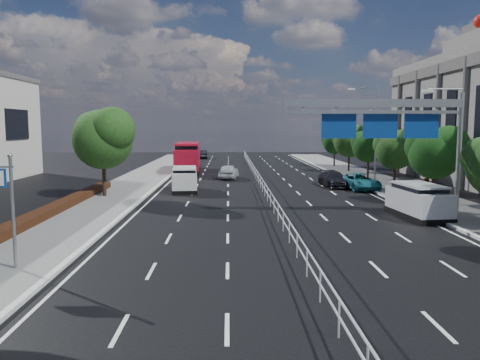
{
  "coord_description": "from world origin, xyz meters",
  "views": [
    {
      "loc": [
        -2.75,
        -16.73,
        5.28
      ],
      "look_at": [
        -2.13,
        8.36,
        2.4
      ],
      "focal_mm": 35.0,
      "sensor_mm": 36.0,
      "label": 1
    }
  ],
  "objects": [
    {
      "name": "silver_minivan",
      "position": [
        8.3,
        9.88,
        0.97
      ],
      "size": [
        2.44,
        4.92,
        1.98
      ],
      "rotation": [
        0.0,
        0.0,
        0.09
      ],
      "color": "black",
      "rests_on": "ground"
    },
    {
      "name": "white_minivan",
      "position": [
        -6.35,
        21.35,
        0.97
      ],
      "size": [
        2.36,
        4.72,
        1.98
      ],
      "rotation": [
        0.0,
        0.0,
        0.09
      ],
      "color": "black",
      "rests_on": "ground"
    },
    {
      "name": "near_tree_back",
      "position": [
        -11.94,
        17.97,
        4.61
      ],
      "size": [
        4.84,
        4.51,
        6.69
      ],
      "color": "black",
      "rests_on": "ground"
    },
    {
      "name": "far_tree_e",
      "position": [
        11.25,
        21.98,
        3.56
      ],
      "size": [
        3.63,
        3.38,
        5.13
      ],
      "color": "black",
      "rests_on": "ground"
    },
    {
      "name": "ground",
      "position": [
        0.0,
        0.0,
        0.0
      ],
      "size": [
        160.0,
        160.0,
        0.0
      ],
      "primitive_type": "plane",
      "color": "black",
      "rests_on": "ground"
    },
    {
      "name": "hedge_near",
      "position": [
        -13.3,
        5.0,
        0.36
      ],
      "size": [
        1.0,
        36.0,
        0.44
      ],
      "primitive_type": "cube",
      "color": "black",
      "rests_on": "sidewalk_near"
    },
    {
      "name": "red_bus",
      "position": [
        -7.5,
        38.0,
        1.77
      ],
      "size": [
        3.22,
        11.47,
        3.39
      ],
      "rotation": [
        0.0,
        0.0,
        0.05
      ],
      "color": "black",
      "rests_on": "ground"
    },
    {
      "name": "far_tree_f",
      "position": [
        11.24,
        29.48,
        3.49
      ],
      "size": [
        3.52,
        3.28,
        5.02
      ],
      "color": "black",
      "rests_on": "ground"
    },
    {
      "name": "near_car_silver",
      "position": [
        -2.75,
        30.52,
        0.73
      ],
      "size": [
        2.29,
        4.5,
        1.47
      ],
      "primitive_type": "imported",
      "rotation": [
        0.0,
        0.0,
        3.01
      ],
      "color": "#B7BABF",
      "rests_on": "ground"
    },
    {
      "name": "median_fence",
      "position": [
        0.0,
        22.5,
        0.53
      ],
      "size": [
        0.05,
        85.0,
        1.02
      ],
      "color": "silver",
      "rests_on": "ground"
    },
    {
      "name": "far_tree_h",
      "position": [
        11.24,
        44.48,
        3.42
      ],
      "size": [
        3.41,
        3.18,
        4.91
      ],
      "color": "black",
      "rests_on": "ground"
    },
    {
      "name": "parked_car_dark",
      "position": [
        6.52,
        23.92,
        0.66
      ],
      "size": [
        2.32,
        4.74,
        1.33
      ],
      "primitive_type": "imported",
      "rotation": [
        0.0,
        0.0,
        0.1
      ],
      "color": "black",
      "rests_on": "ground"
    },
    {
      "name": "pedestrian_a",
      "position": [
        9.6,
        12.04,
        1.11
      ],
      "size": [
        0.83,
        0.7,
        1.95
      ],
      "primitive_type": "imported",
      "rotation": [
        0.0,
        0.0,
        3.54
      ],
      "color": "gray",
      "rests_on": "sidewalk_far"
    },
    {
      "name": "parked_car_teal",
      "position": [
        8.3,
        22.0,
        0.68
      ],
      "size": [
        2.85,
        5.11,
        1.35
      ],
      "primitive_type": "imported",
      "rotation": [
        0.0,
        0.0,
        0.13
      ],
      "color": "#196472",
      "rests_on": "ground"
    },
    {
      "name": "kerb_near",
      "position": [
        -9.0,
        0.0,
        0.07
      ],
      "size": [
        0.25,
        140.0,
        0.15
      ],
      "primitive_type": "cube",
      "color": "silver",
      "rests_on": "ground"
    },
    {
      "name": "streetlight_far",
      "position": [
        10.5,
        26.0,
        5.21
      ],
      "size": [
        2.78,
        2.4,
        9.0
      ],
      "color": "gray",
      "rests_on": "ground"
    },
    {
      "name": "pedestrian_b",
      "position": [
        9.6,
        11.55,
        1.0
      ],
      "size": [
        0.84,
        0.65,
        1.71
      ],
      "primitive_type": "imported",
      "rotation": [
        0.0,
        0.0,
        3.15
      ],
      "color": "gray",
      "rests_on": "sidewalk_far"
    },
    {
      "name": "near_car_dark",
      "position": [
        -7.14,
        61.04,
        0.7
      ],
      "size": [
        1.93,
        4.38,
        1.4
      ],
      "primitive_type": "imported",
      "rotation": [
        0.0,
        0.0,
        3.25
      ],
      "color": "black",
      "rests_on": "ground"
    },
    {
      "name": "far_tree_d",
      "position": [
        11.25,
        14.48,
        3.69
      ],
      "size": [
        3.85,
        3.59,
        5.34
      ],
      "color": "black",
      "rests_on": "ground"
    },
    {
      "name": "far_tree_g",
      "position": [
        11.25,
        36.98,
        3.75
      ],
      "size": [
        3.96,
        3.69,
        5.45
      ],
      "color": "black",
      "rests_on": "ground"
    },
    {
      "name": "overhead_gantry",
      "position": [
        6.74,
        10.05,
        5.61
      ],
      "size": [
        10.24,
        0.38,
        7.45
      ],
      "color": "gray",
      "rests_on": "ground"
    }
  ]
}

